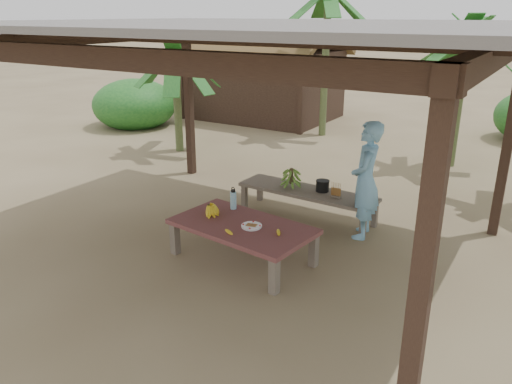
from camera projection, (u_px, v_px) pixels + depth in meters
The scene contains 17 objects.
ground at pixel (247, 248), 6.86m from camera, with size 80.00×80.00×0.00m, color brown.
pavilion at pixel (244, 37), 5.91m from camera, with size 6.60×5.60×2.95m.
work_table at pixel (242, 229), 6.39m from camera, with size 1.90×1.20×0.50m.
bench at pixel (307, 194), 7.76m from camera, with size 2.22×0.67×0.45m.
ripe_banana_bunch at pixel (209, 209), 6.64m from camera, with size 0.27×0.24×0.17m, color yellow, non-canonical shape.
plate at pixel (252, 226), 6.26m from camera, with size 0.26×0.26×0.04m.
loose_banana_front at pixel (229, 232), 6.09m from camera, with size 0.04×0.14×0.04m, color yellow.
loose_banana_side at pixel (278, 232), 6.08m from camera, with size 0.04×0.14×0.04m, color yellow.
water_flask at pixel (233, 200), 6.83m from camera, with size 0.09×0.09×0.32m.
green_banana_stalk at pixel (291, 177), 7.84m from camera, with size 0.28×0.28×0.32m, color #598C2D, non-canonical shape.
cooking_pot at pixel (323, 186), 7.67m from camera, with size 0.20×0.20×0.17m, color black.
skewer_rack at pixel (336, 190), 7.40m from camera, with size 0.18×0.08×0.24m, color #A57F47, non-canonical shape.
woman at pixel (366, 180), 6.96m from camera, with size 0.61×0.40×1.68m, color #77B8E2.
hut at pixel (265, 81), 15.11m from camera, with size 4.40×3.43×2.85m.
banana_plant_n at pixel (466, 47), 9.75m from camera, with size 1.80×1.80×2.91m.
banana_plant_nw at pixel (328, 2), 12.10m from camera, with size 1.80×1.80×3.82m.
banana_plant_w at pixel (175, 61), 11.04m from camera, with size 1.80×1.80×2.51m.
Camera 1 is at (3.37, -5.20, 3.04)m, focal length 35.00 mm.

